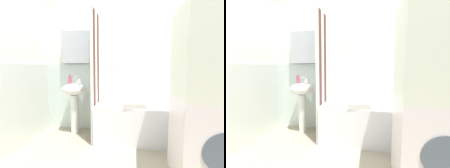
% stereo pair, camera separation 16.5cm
% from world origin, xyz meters
% --- Properties ---
extents(wall_back_tiled, '(3.60, 0.18, 2.40)m').
position_xyz_m(wall_back_tiled, '(-0.06, 1.26, 1.14)').
color(wall_back_tiled, white).
rests_on(wall_back_tiled, ground_plane).
extents(wall_left_tiled, '(0.07, 1.81, 2.40)m').
position_xyz_m(wall_left_tiled, '(-1.57, 0.34, 1.12)').
color(wall_left_tiled, white).
rests_on(wall_left_tiled, ground_plane).
extents(sink, '(0.44, 0.34, 0.87)m').
position_xyz_m(sink, '(-0.94, 1.03, 0.63)').
color(sink, white).
rests_on(sink, ground_plane).
extents(faucet, '(0.03, 0.12, 0.12)m').
position_xyz_m(faucet, '(-0.94, 1.11, 0.93)').
color(faucet, silver).
rests_on(faucet, sink).
extents(soap_dispenser, '(0.06, 0.06, 0.16)m').
position_xyz_m(soap_dispenser, '(-1.01, 1.04, 0.93)').
color(soap_dispenser, '#C64D6F').
rests_on(soap_dispenser, sink).
extents(toothbrush_cup, '(0.06, 0.06, 0.09)m').
position_xyz_m(toothbrush_cup, '(-0.84, 1.01, 0.91)').
color(toothbrush_cup, white).
rests_on(toothbrush_cup, sink).
extents(bathtub, '(1.60, 0.64, 0.56)m').
position_xyz_m(bathtub, '(0.30, 0.90, 0.28)').
color(bathtub, white).
rests_on(bathtub, ground_plane).
extents(shower_curtain, '(0.01, 0.64, 2.00)m').
position_xyz_m(shower_curtain, '(-0.52, 0.90, 1.00)').
color(shower_curtain, white).
rests_on(shower_curtain, ground_plane).
extents(lotion_bottle, '(0.05, 0.05, 0.22)m').
position_xyz_m(lotion_bottle, '(0.99, 1.16, 0.67)').
color(lotion_bottle, '#CC5163').
rests_on(lotion_bottle, bathtub).
extents(conditioner_bottle, '(0.04, 0.04, 0.15)m').
position_xyz_m(conditioner_bottle, '(0.89, 1.14, 0.64)').
color(conditioner_bottle, '#252829').
rests_on(conditioner_bottle, bathtub).
extents(shampoo_bottle, '(0.05, 0.05, 0.16)m').
position_xyz_m(shampoo_bottle, '(0.75, 1.13, 0.64)').
color(shampoo_bottle, '#258251').
rests_on(shampoo_bottle, bathtub).
extents(towel_folded, '(0.34, 0.23, 0.08)m').
position_xyz_m(towel_folded, '(0.09, 0.68, 0.61)').
color(towel_folded, silver).
rests_on(towel_folded, bathtub).
extents(washer_dryer_stack, '(0.63, 0.63, 1.71)m').
position_xyz_m(washer_dryer_stack, '(0.81, 0.01, 0.85)').
color(washer_dryer_stack, white).
rests_on(washer_dryer_stack, ground_plane).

